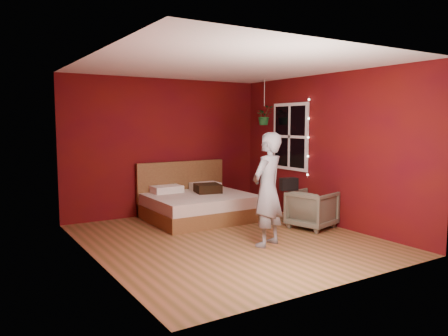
% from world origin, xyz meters
% --- Properties ---
extents(floor, '(4.50, 4.50, 0.00)m').
position_xyz_m(floor, '(0.00, 0.00, 0.00)').
color(floor, '#905B39').
rests_on(floor, ground).
extents(room_walls, '(4.04, 4.54, 2.62)m').
position_xyz_m(room_walls, '(0.00, 0.00, 1.68)').
color(room_walls, '#5B1109').
rests_on(room_walls, ground).
extents(window, '(0.05, 0.97, 1.27)m').
position_xyz_m(window, '(1.97, 0.90, 1.50)').
color(window, white).
rests_on(window, room_walls).
extents(fairy_lights, '(0.04, 0.04, 1.45)m').
position_xyz_m(fairy_lights, '(1.94, 0.38, 1.50)').
color(fairy_lights, silver).
rests_on(fairy_lights, room_walls).
extents(bed, '(1.84, 1.56, 1.01)m').
position_xyz_m(bed, '(0.29, 1.50, 0.26)').
color(bed, brown).
rests_on(bed, ground).
extents(person, '(0.70, 0.58, 1.63)m').
position_xyz_m(person, '(0.29, -0.58, 0.82)').
color(person, slate).
rests_on(person, ground).
extents(armchair, '(0.85, 0.84, 0.63)m').
position_xyz_m(armchair, '(1.58, -0.14, 0.32)').
color(armchair, '#615F4D').
rests_on(armchair, ground).
extents(handbag, '(0.32, 0.22, 0.21)m').
position_xyz_m(handbag, '(1.28, 0.11, 0.74)').
color(handbag, black).
rests_on(handbag, armchair).
extents(throw_pillow, '(0.54, 0.54, 0.16)m').
position_xyz_m(throw_pillow, '(0.53, 1.55, 0.54)').
color(throw_pillow, black).
rests_on(throw_pillow, bed).
extents(hanging_plant, '(0.39, 0.36, 0.89)m').
position_xyz_m(hanging_plant, '(1.71, 1.39, 1.90)').
color(hanging_plant, silver).
rests_on(hanging_plant, room_walls).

